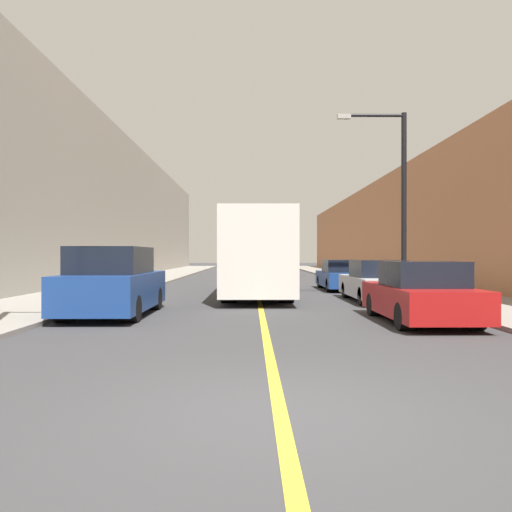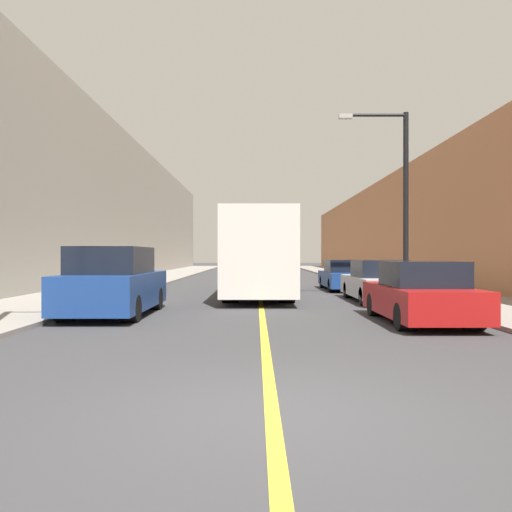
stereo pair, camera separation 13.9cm
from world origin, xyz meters
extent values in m
plane|color=#38383A|center=(0.00, 0.00, 0.00)|extent=(200.00, 200.00, 0.00)
cube|color=gray|center=(-7.19, 30.00, 0.06)|extent=(3.95, 72.00, 0.11)
cube|color=gray|center=(7.19, 30.00, 0.06)|extent=(3.95, 72.00, 0.11)
cube|color=gray|center=(-11.16, 30.00, 5.12)|extent=(4.00, 72.00, 10.23)
cube|color=#B2724C|center=(11.16, 30.00, 3.65)|extent=(4.00, 72.00, 7.31)
cube|color=gold|center=(0.00, 30.00, 0.00)|extent=(0.16, 72.00, 0.01)
cube|color=silver|center=(-0.08, 15.63, 1.77)|extent=(2.53, 11.16, 2.96)
cube|color=black|center=(-0.08, 10.07, 2.29)|extent=(2.15, 0.04, 1.33)
cylinder|color=black|center=(-1.07, 12.17, 0.48)|extent=(0.56, 0.97, 0.97)
cylinder|color=black|center=(0.91, 12.17, 0.48)|extent=(0.56, 0.97, 0.97)
cylinder|color=black|center=(-1.07, 19.09, 0.48)|extent=(0.56, 0.97, 0.97)
cylinder|color=black|center=(0.91, 19.09, 0.48)|extent=(0.56, 0.97, 0.97)
cube|color=navy|center=(-4.09, 8.54, 0.68)|extent=(2.03, 4.66, 0.96)
cube|color=black|center=(-4.09, 8.30, 1.53)|extent=(1.79, 2.56, 0.72)
cube|color=black|center=(-4.09, 6.24, 0.85)|extent=(1.72, 0.04, 0.43)
cylinder|color=black|center=(-4.88, 7.09, 0.34)|extent=(0.45, 0.68, 0.68)
cylinder|color=black|center=(-3.30, 7.09, 0.34)|extent=(0.45, 0.68, 0.68)
cylinder|color=black|center=(-4.88, 9.98, 0.34)|extent=(0.45, 0.68, 0.68)
cylinder|color=black|center=(-3.30, 9.98, 0.34)|extent=(0.45, 0.68, 0.68)
cube|color=maroon|center=(3.87, 7.07, 0.54)|extent=(1.89, 4.33, 0.72)
cube|color=black|center=(3.87, 6.85, 1.21)|extent=(1.66, 1.95, 0.61)
cube|color=black|center=(3.87, 4.93, 0.67)|extent=(1.60, 0.04, 0.32)
cylinder|color=black|center=(3.14, 5.73, 0.31)|extent=(0.41, 0.62, 0.62)
cylinder|color=black|center=(4.61, 5.73, 0.31)|extent=(0.41, 0.62, 0.62)
cylinder|color=black|center=(3.14, 8.41, 0.31)|extent=(0.41, 0.62, 0.62)
cylinder|color=black|center=(4.61, 8.41, 0.31)|extent=(0.41, 0.62, 0.62)
cube|color=silver|center=(4.18, 12.62, 0.54)|extent=(1.84, 4.72, 0.70)
cube|color=black|center=(4.18, 12.38, 1.19)|extent=(1.62, 2.12, 0.60)
cube|color=black|center=(4.18, 10.29, 0.66)|extent=(1.56, 0.04, 0.32)
cylinder|color=black|center=(3.47, 11.16, 0.31)|extent=(0.40, 0.62, 0.62)
cylinder|color=black|center=(4.90, 11.16, 0.31)|extent=(0.40, 0.62, 0.62)
cylinder|color=black|center=(3.47, 14.08, 0.31)|extent=(0.40, 0.62, 0.62)
cylinder|color=black|center=(4.90, 14.08, 0.31)|extent=(0.40, 0.62, 0.62)
cube|color=navy|center=(3.98, 18.53, 0.53)|extent=(1.79, 4.65, 0.68)
cube|color=black|center=(3.98, 18.29, 1.15)|extent=(1.57, 2.09, 0.58)
cube|color=black|center=(3.98, 16.23, 0.64)|extent=(1.52, 0.04, 0.31)
cylinder|color=black|center=(3.28, 17.09, 0.31)|extent=(0.39, 0.62, 0.62)
cylinder|color=black|center=(4.67, 17.09, 0.31)|extent=(0.39, 0.62, 0.62)
cylinder|color=black|center=(3.28, 19.97, 0.31)|extent=(0.39, 0.62, 0.62)
cylinder|color=black|center=(4.67, 19.97, 0.31)|extent=(0.39, 0.62, 0.62)
cylinder|color=black|center=(5.51, 13.65, 3.59)|extent=(0.20, 0.20, 6.95)
cylinder|color=black|center=(4.37, 13.65, 6.97)|extent=(2.29, 0.12, 0.12)
cube|color=#999993|center=(3.22, 13.65, 6.92)|extent=(0.50, 0.24, 0.16)
camera|label=1|loc=(-0.31, -5.23, 1.67)|focal=35.00mm
camera|label=2|loc=(-0.17, -5.23, 1.67)|focal=35.00mm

